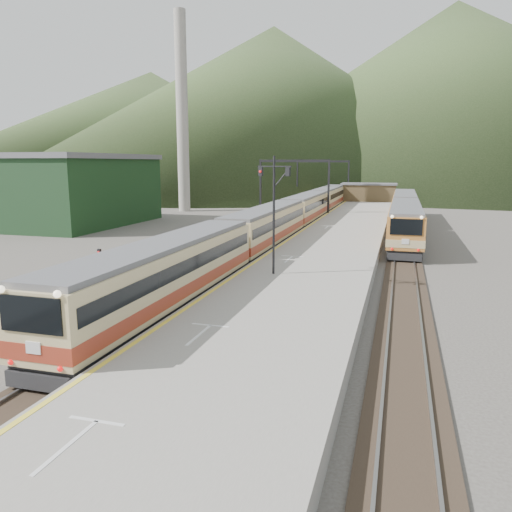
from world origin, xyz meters
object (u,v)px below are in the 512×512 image
(main_train, at_px, (291,217))
(worker, at_px, (110,296))
(second_train, at_px, (405,214))
(signal_mast, at_px, (274,203))

(main_train, xyz_separation_m, worker, (-3.12, -29.22, -1.16))
(second_train, height_order, signal_mast, signal_mast)
(second_train, relative_size, worker, 24.64)
(main_train, height_order, worker, main_train)
(main_train, bearing_deg, signal_mast, -80.26)
(second_train, bearing_deg, signal_mast, -104.40)
(second_train, xyz_separation_m, worker, (-14.62, -36.15, -1.18))
(signal_mast, height_order, worker, signal_mast)
(signal_mast, bearing_deg, second_train, 75.60)
(main_train, height_order, signal_mast, signal_mast)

